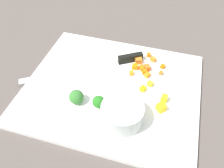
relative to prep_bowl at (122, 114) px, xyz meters
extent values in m
plane|color=#564C48|center=(0.05, -0.10, -0.04)|extent=(4.00, 4.00, 0.00)
cube|color=white|center=(0.05, -0.10, -0.03)|extent=(0.46, 0.39, 0.01)
cylinder|color=#B9C0BA|center=(0.00, 0.00, 0.00)|extent=(0.10, 0.10, 0.05)
cube|color=silver|center=(0.22, -0.09, -0.02)|extent=(0.17, 0.12, 0.00)
cube|color=black|center=(0.03, -0.21, -0.01)|extent=(0.07, 0.05, 0.02)
cube|color=orange|center=(-0.02, -0.17, -0.02)|extent=(0.01, 0.01, 0.01)
cube|color=orange|center=(-0.02, -0.19, -0.02)|extent=(0.02, 0.02, 0.02)
cube|color=orange|center=(0.01, -0.21, -0.02)|extent=(0.02, 0.02, 0.02)
cube|color=orange|center=(0.01, -0.19, -0.02)|extent=(0.02, 0.02, 0.01)
cube|color=orange|center=(-0.03, -0.16, -0.02)|extent=(0.02, 0.02, 0.01)
cube|color=orange|center=(-0.02, -0.25, -0.02)|extent=(0.01, 0.01, 0.01)
cube|color=orange|center=(-0.07, -0.18, -0.02)|extent=(0.01, 0.01, 0.01)
cube|color=orange|center=(-0.07, -0.21, -0.02)|extent=(0.02, 0.02, 0.01)
cube|color=orange|center=(-0.01, -0.19, -0.02)|extent=(0.02, 0.02, 0.01)
cube|color=orange|center=(-0.04, -0.23, -0.02)|extent=(0.02, 0.02, 0.01)
cube|color=orange|center=(0.01, -0.16, -0.02)|extent=(0.01, 0.02, 0.01)
cube|color=yellow|center=(-0.03, -0.11, -0.02)|extent=(0.02, 0.02, 0.01)
cube|color=yellow|center=(-0.04, -0.13, -0.02)|extent=(0.02, 0.02, 0.01)
cube|color=yellow|center=(-0.08, -0.06, -0.01)|extent=(0.03, 0.03, 0.02)
cube|color=yellow|center=(-0.09, -0.09, -0.02)|extent=(0.02, 0.02, 0.02)
cylinder|color=#97C155|center=(0.06, -0.02, -0.02)|extent=(0.01, 0.01, 0.01)
sphere|color=#277420|center=(0.06, -0.02, 0.00)|extent=(0.03, 0.03, 0.03)
cylinder|color=#80B061|center=(0.12, -0.02, -0.02)|extent=(0.01, 0.01, 0.01)
sphere|color=#367931|center=(0.12, -0.02, -0.01)|extent=(0.04, 0.04, 0.04)
camera|label=1|loc=(-0.07, 0.31, 0.44)|focal=37.56mm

